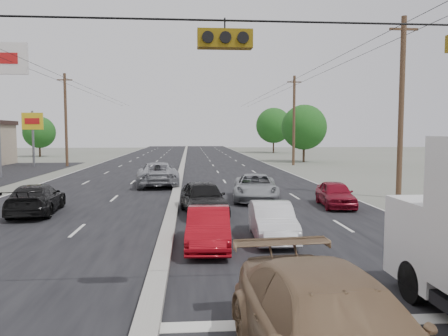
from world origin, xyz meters
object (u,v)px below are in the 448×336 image
Objects in this scene: utility_pole_left_c at (66,119)px; queue_car_e at (335,194)px; utility_pole_right_c at (294,120)px; queue_car_c at (255,187)px; utility_pole_right_b at (401,107)px; pole_sign_far at (33,126)px; tree_right_far at (274,125)px; red_sedan at (209,228)px; oncoming_far at (158,174)px; tree_right_mid at (304,127)px; queue_car_b at (272,222)px; oncoming_near at (36,199)px; queue_car_a at (203,198)px; tree_left_far at (39,132)px.

queue_car_e is (20.49, -27.58, -4.48)m from utility_pole_left_c.
utility_pole_right_c is 26.83m from queue_car_c.
pole_sign_far is (-28.50, 25.00, -0.70)m from utility_pole_right_b.
red_sedan is (-14.60, -64.76, -4.33)m from tree_right_far.
tree_right_far is 1.39× the size of oncoming_far.
tree_right_mid reaches higher than queue_car_b.
oncoming_far reaches higher than queue_car_b.
pole_sign_far is at bearing 122.46° from queue_car_b.
oncoming_near is (6.40, -28.39, -4.43)m from utility_pole_left_c.
queue_car_b is at bearing 103.06° from oncoming_far.
queue_car_e is at bearing -26.67° from queue_car_c.
utility_pole_right_c is 31.45m from queue_car_a.
tree_right_mid is 1.41× the size of queue_car_c.
utility_pole_right_b is 12.61m from queue_car_a.
tree_right_far is 51.55m from oncoming_far.
red_sedan is 0.86× the size of queue_car_a.
utility_pole_right_c is 2.14× the size of oncoming_near.
queue_car_b is 0.76× the size of queue_car_c.
utility_pole_right_c is at bearing -116.57° from tree_right_mid.
tree_right_mid is at bearing 73.97° from red_sedan.
oncoming_near is (-22.10, -58.39, -4.28)m from tree_right_far.
queue_car_b is (25.62, -53.87, -3.09)m from tree_left_far.
pole_sign_far is 0.74× the size of tree_right_far.
utility_pole_left_c is 1.67× the size of pole_sign_far.
utility_pole_right_b reaches higher than red_sedan.
tree_right_mid is at bearing -129.96° from oncoming_far.
queue_car_b is at bearing -64.54° from utility_pole_left_c.
tree_right_far is at bearing 86.36° from utility_pole_right_b.
tree_left_far reaches higher than oncoming_near.
oncoming_near reaches higher than queue_car_e.
queue_car_b is at bearing -59.91° from pole_sign_far.
tree_left_far reaches higher than pole_sign_far.
tree_right_mid is 40.67m from queue_car_b.
queue_car_c is 8.94m from oncoming_far.
tree_right_mid is 0.88× the size of tree_right_far.
oncoming_far is (4.70, 10.04, 0.14)m from oncoming_near.
pole_sign_far is 23.72m from oncoming_far.
tree_right_far is (1.00, 25.00, 0.62)m from tree_right_mid.
tree_right_mid reaches higher than queue_car_e.
utility_pole_right_b reaches higher than tree_left_far.
utility_pole_left_c is 29.44m from oncoming_near.
tree_right_far is at bearing 83.35° from utility_pole_right_c.
tree_right_mid is 1.93× the size of queue_car_e.
queue_car_c is (-11.65, -55.18, -4.25)m from tree_right_far.
tree_right_far is at bearing -115.98° from oncoming_near.
utility_pole_right_b is 9.26m from queue_car_c.
queue_car_a is at bearing -120.28° from queue_car_c.
oncoming_far is (-16.40, -23.35, -3.52)m from tree_right_mid.
queue_car_c is at bearing -101.92° from tree_right_far.
queue_car_b is 11.16m from oncoming_near.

